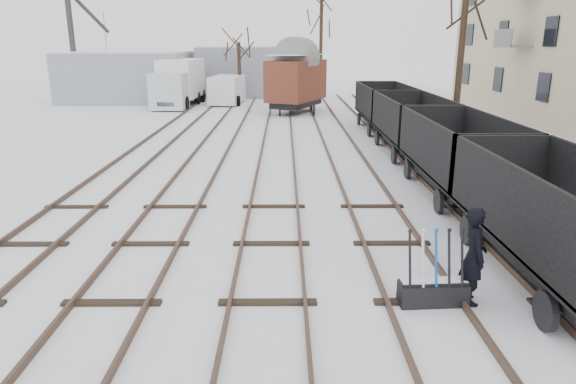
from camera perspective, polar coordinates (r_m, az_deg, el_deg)
name	(u,v)px	position (r m, az deg, el deg)	size (l,w,h in m)	color
ground	(268,304)	(10.12, -2.27, -12.30)	(120.00, 120.00, 0.00)	white
tracks	(277,153)	(23.06, -1.22, 4.37)	(13.90, 52.00, 0.16)	black
shed_left	(128,76)	(46.90, -17.32, 12.19)	(10.00, 8.00, 4.10)	#8D939F
shed_right	(238,71)	(49.14, -5.61, 13.22)	(7.00, 6.00, 4.50)	#8D939F
ground_frame	(433,291)	(10.35, 15.81, -10.49)	(1.32, 0.50, 1.49)	black
worker	(474,256)	(10.40, 19.95, -6.67)	(0.70, 0.46, 1.92)	black
freight_wagon_a	(557,236)	(12.06, 27.75, -4.37)	(2.49, 6.23, 2.54)	black
freight_wagon_b	(457,165)	(17.70, 18.31, 2.85)	(2.49, 6.23, 2.54)	black
freight_wagon_c	(411,132)	(23.73, 13.51, 6.48)	(2.49, 6.23, 2.54)	black
freight_wagon_d	(384,113)	(29.92, 10.64, 8.61)	(2.49, 6.23, 2.54)	black
box_van_wagon	(296,79)	(36.76, 0.95, 12.43)	(4.75, 5.96, 4.03)	black
lorry	(179,82)	(41.75, -12.04, 11.84)	(2.96, 7.99, 3.56)	black
panel_van	(227,89)	(42.69, -6.77, 11.26)	(2.64, 5.22, 2.22)	white
crane	(77,71)	(47.31, -22.43, 12.28)	(2.44, 5.64, 9.46)	#2B2B30
tree_near	(460,63)	(25.42, 18.58, 13.43)	(0.30, 0.30, 7.85)	black
tree_far_left	(239,73)	(43.76, -5.43, 13.07)	(0.30, 0.30, 4.84)	black
tree_far_right	(321,44)	(46.98, 3.68, 16.05)	(0.30, 0.30, 9.29)	black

